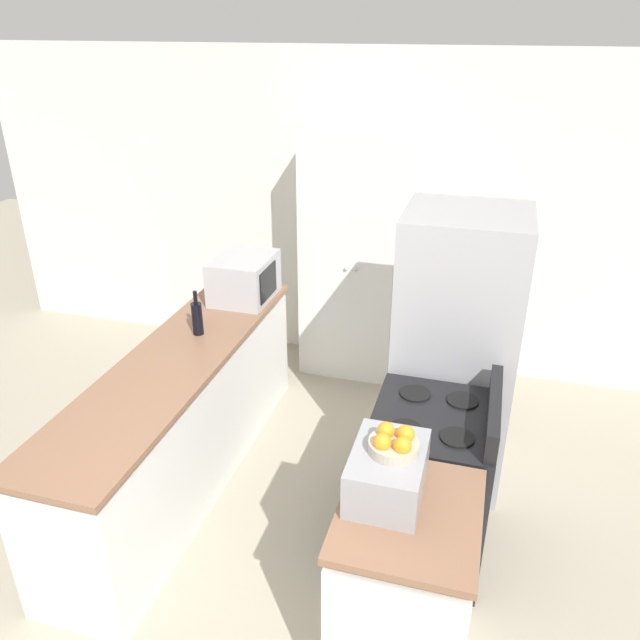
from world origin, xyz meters
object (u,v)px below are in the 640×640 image
object	(u,v)px
pantry_cabinet	(358,259)
toaster_oven	(387,472)
stove	(428,482)
fruit_bowl	(394,443)
wine_bottle	(197,318)
refrigerator	(455,352)
microwave	(244,278)

from	to	relation	value
pantry_cabinet	toaster_oven	size ratio (longest dim) A/B	4.68
stove	fruit_bowl	xyz separation A→B (m)	(-0.12, -0.64, 0.71)
stove	wine_bottle	bearing A→B (deg)	162.32
toaster_oven	stove	bearing A→B (deg)	77.99
refrigerator	microwave	size ratio (longest dim) A/B	3.58
microwave	toaster_oven	bearing A→B (deg)	-52.11
stove	pantry_cabinet	bearing A→B (deg)	114.13
wine_bottle	toaster_oven	distance (m)	1.87
wine_bottle	microwave	bearing A→B (deg)	83.49
pantry_cabinet	fruit_bowl	world-z (taller)	pantry_cabinet
refrigerator	microwave	distance (m)	1.63
microwave	toaster_oven	distance (m)	2.27
stove	microwave	bearing A→B (deg)	143.31
wine_bottle	refrigerator	bearing A→B (deg)	7.89
pantry_cabinet	refrigerator	bearing A→B (deg)	-52.61
pantry_cabinet	microwave	distance (m)	1.02
pantry_cabinet	wine_bottle	world-z (taller)	pantry_cabinet
toaster_oven	microwave	bearing A→B (deg)	127.89
stove	fruit_bowl	distance (m)	0.96
microwave	fruit_bowl	distance (m)	2.27
refrigerator	fruit_bowl	xyz separation A→B (m)	(-0.16, -1.37, 0.27)
microwave	stove	bearing A→B (deg)	-36.69
refrigerator	wine_bottle	bearing A→B (deg)	-172.11
microwave	toaster_oven	world-z (taller)	microwave
microwave	wine_bottle	world-z (taller)	microwave
pantry_cabinet	refrigerator	distance (m)	1.47
toaster_oven	fruit_bowl	xyz separation A→B (m)	(0.02, 0.01, 0.15)
microwave	toaster_oven	xyz separation A→B (m)	(1.39, -1.79, -0.05)
pantry_cabinet	stove	xyz separation A→B (m)	(0.85, -1.90, -0.55)
fruit_bowl	toaster_oven	bearing A→B (deg)	-146.08
microwave	fruit_bowl	xyz separation A→B (m)	(1.41, -1.77, 0.10)
wine_bottle	stove	bearing A→B (deg)	-17.68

